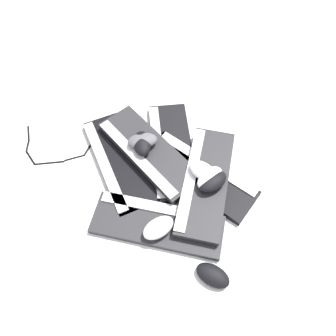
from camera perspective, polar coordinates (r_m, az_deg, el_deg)
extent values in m
plane|color=white|center=(1.23, 3.42, -0.46)|extent=(3.20, 3.20, 0.00)
cube|color=black|center=(1.25, -8.50, 1.19)|extent=(0.34, 0.46, 0.02)
cube|color=#B2B5BA|center=(1.23, -11.04, 0.65)|extent=(0.23, 0.39, 0.01)
cube|color=#232326|center=(1.12, -1.84, -9.85)|extent=(0.46, 0.22, 0.02)
cube|color=#B2B5BA|center=(1.12, -1.19, -6.97)|extent=(0.42, 0.10, 0.01)
cube|color=black|center=(1.21, 5.27, -1.26)|extent=(0.45, 0.37, 0.02)
cube|color=silver|center=(1.22, 6.83, 0.91)|extent=(0.37, 0.26, 0.01)
cube|color=black|center=(1.26, 0.76, 3.16)|extent=(0.22, 0.46, 0.02)
cube|color=#B2B5BA|center=(1.25, -1.81, 3.33)|extent=(0.11, 0.42, 0.01)
cube|color=#232326|center=(1.22, -3.34, 2.97)|extent=(0.41, 0.42, 0.02)
cube|color=silver|center=(1.19, -5.48, 1.92)|extent=(0.32, 0.33, 0.01)
cube|color=#232326|center=(1.16, 6.66, -2.31)|extent=(0.22, 0.46, 0.02)
cube|color=silver|center=(1.15, 3.97, -1.43)|extent=(0.10, 0.42, 0.01)
ellipsoid|color=silver|center=(1.14, 6.16, -0.55)|extent=(0.13, 0.12, 0.04)
ellipsoid|color=black|center=(1.20, -4.54, 4.30)|extent=(0.09, 0.12, 0.04)
ellipsoid|color=#B7B7BC|center=(1.13, 7.32, -1.76)|extent=(0.12, 0.13, 0.04)
ellipsoid|color=#B7B7BC|center=(1.07, -1.69, -10.35)|extent=(0.13, 0.12, 0.04)
ellipsoid|color=black|center=(1.12, 7.80, -2.35)|extent=(0.13, 0.12, 0.04)
ellipsoid|color=black|center=(1.07, 7.80, -18.04)|extent=(0.13, 0.11, 0.04)
ellipsoid|color=#4C4C51|center=(1.21, -4.46, 4.74)|extent=(0.12, 0.09, 0.04)
cylinder|color=black|center=(1.31, -13.76, 3.34)|extent=(0.03, 0.06, 0.01)
cylinder|color=black|center=(1.30, -15.99, 1.78)|extent=(0.07, 0.04, 0.01)
cylinder|color=black|center=(1.32, -19.97, 1.07)|extent=(0.12, 0.03, 0.01)
cylinder|color=black|center=(1.36, -22.92, 1.80)|extent=(0.05, 0.06, 0.01)
cylinder|color=black|center=(1.40, -23.30, 3.63)|extent=(0.01, 0.05, 0.01)
cylinder|color=black|center=(1.43, -23.17, 5.63)|extent=(0.03, 0.07, 0.01)
sphere|color=black|center=(1.33, -13.10, 4.43)|extent=(0.01, 0.01, 0.01)
sphere|color=black|center=(1.30, -14.43, 2.23)|extent=(0.01, 0.01, 0.01)
sphere|color=black|center=(1.30, -17.55, 1.33)|extent=(0.01, 0.01, 0.01)
sphere|color=black|center=(1.34, -22.34, 0.82)|extent=(0.01, 0.01, 0.01)
sphere|color=black|center=(1.38, -23.49, 2.74)|extent=(0.01, 0.01, 0.01)
sphere|color=black|center=(1.41, -23.12, 4.50)|extent=(0.01, 0.01, 0.01)
sphere|color=black|center=(1.46, -23.23, 6.73)|extent=(0.01, 0.01, 0.01)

